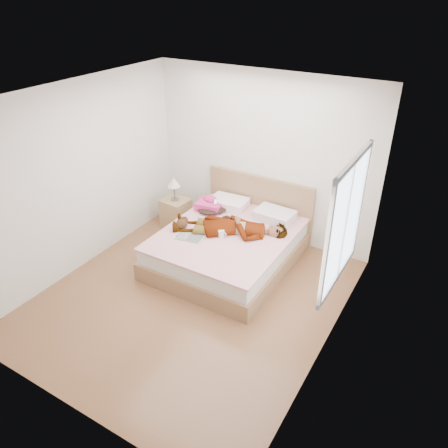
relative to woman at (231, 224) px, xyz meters
name	(u,v)px	position (x,y,z in m)	size (l,w,h in m)	color
ground	(191,297)	(-0.01, -1.01, -0.62)	(4.00, 4.00, 0.00)	#502C19
woman	(231,224)	(0.00, 0.00, 0.00)	(0.62, 1.65, 0.23)	white
hair	(214,207)	(-0.57, 0.45, -0.07)	(0.46, 0.56, 0.08)	black
phone	(216,202)	(-0.50, 0.40, 0.05)	(0.04, 0.09, 0.01)	silver
room_shell	(345,223)	(1.76, -0.71, 0.88)	(4.00, 4.00, 4.00)	white
bed	(230,244)	(-0.01, 0.02, -0.35)	(1.80, 2.08, 1.00)	brown
towel	(210,204)	(-0.63, 0.43, -0.03)	(0.44, 0.38, 0.21)	#E63E82
magazine	(190,236)	(-0.41, -0.44, -0.10)	(0.46, 0.34, 0.02)	white
coffee_mug	(221,234)	(-0.03, -0.21, -0.06)	(0.13, 0.09, 0.10)	silver
plush_toy	(182,223)	(-0.65, -0.28, -0.04)	(0.20, 0.27, 0.14)	black
nightstand	(176,211)	(-1.28, 0.40, -0.32)	(0.45, 0.41, 0.90)	olive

